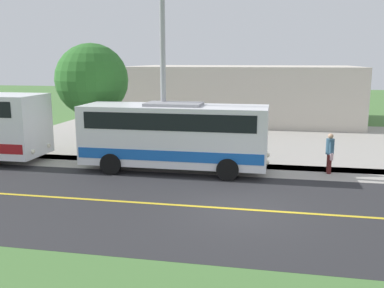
# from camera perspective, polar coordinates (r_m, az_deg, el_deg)

# --- Properties ---
(ground_plane) EXTENTS (120.00, 120.00, 0.00)m
(ground_plane) POSITION_cam_1_polar(r_m,az_deg,el_deg) (14.15, 6.33, -8.62)
(ground_plane) COLOR #477238
(road_surface) EXTENTS (8.00, 100.00, 0.01)m
(road_surface) POSITION_cam_1_polar(r_m,az_deg,el_deg) (14.15, 6.33, -8.60)
(road_surface) COLOR #28282B
(road_surface) RESTS_ON ground
(sidewalk) EXTENTS (2.40, 100.00, 0.01)m
(sidewalk) POSITION_cam_1_polar(r_m,az_deg,el_deg) (19.12, 7.62, -3.39)
(sidewalk) COLOR #9E9991
(sidewalk) RESTS_ON ground
(parking_lot_surface) EXTENTS (14.00, 36.00, 0.01)m
(parking_lot_surface) POSITION_cam_1_polar(r_m,az_deg,el_deg) (26.20, 15.14, 0.27)
(parking_lot_surface) COLOR #9E9991
(parking_lot_surface) RESTS_ON ground
(road_centre_line) EXTENTS (0.16, 100.00, 0.00)m
(road_centre_line) POSITION_cam_1_polar(r_m,az_deg,el_deg) (14.15, 6.33, -8.58)
(road_centre_line) COLOR gold
(road_centre_line) RESTS_ON ground
(shuttle_bus_front) EXTENTS (2.66, 8.08, 2.96)m
(shuttle_bus_front) POSITION_cam_1_polar(r_m,az_deg,el_deg) (18.55, -2.38, 1.40)
(shuttle_bus_front) COLOR white
(shuttle_bus_front) RESTS_ON ground
(pedestrian_with_bags) EXTENTS (0.72, 0.34, 1.72)m
(pedestrian_with_bags) POSITION_cam_1_polar(r_m,az_deg,el_deg) (19.10, 17.83, -1.02)
(pedestrian_with_bags) COLOR #4C1919
(pedestrian_with_bags) RESTS_ON ground
(street_light_pole) EXTENTS (1.97, 0.24, 8.44)m
(street_light_pole) POSITION_cam_1_polar(r_m,az_deg,el_deg) (18.80, -3.99, 10.70)
(street_light_pole) COLOR #9E9EA3
(street_light_pole) RESTS_ON ground
(tree_curbside) EXTENTS (3.69, 3.69, 5.60)m
(tree_curbside) POSITION_cam_1_polar(r_m,az_deg,el_deg) (22.66, -13.14, 8.25)
(tree_curbside) COLOR #4C3826
(tree_curbside) RESTS_ON ground
(commercial_building) EXTENTS (10.00, 17.32, 4.26)m
(commercial_building) POSITION_cam_1_polar(r_m,az_deg,el_deg) (34.88, 6.72, 6.74)
(commercial_building) COLOR beige
(commercial_building) RESTS_ON ground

